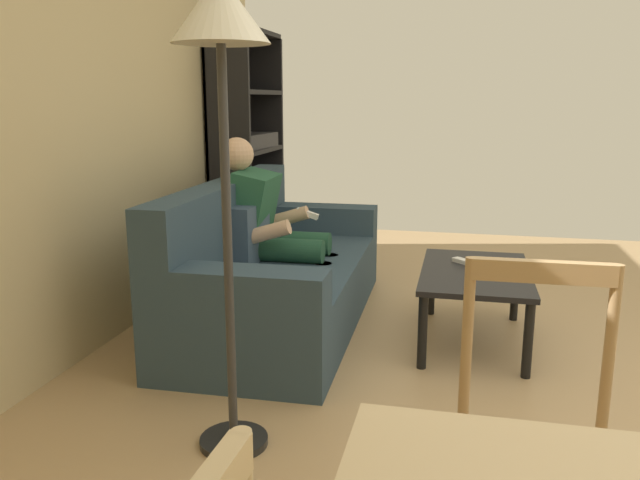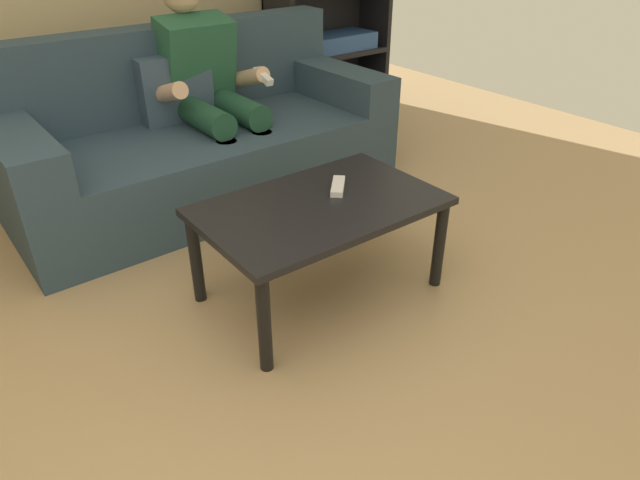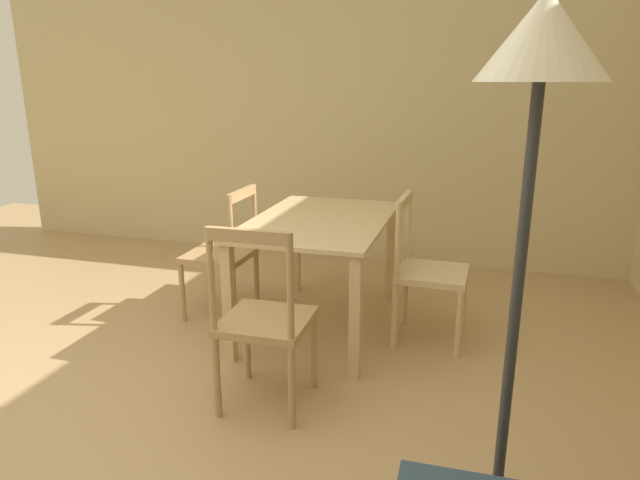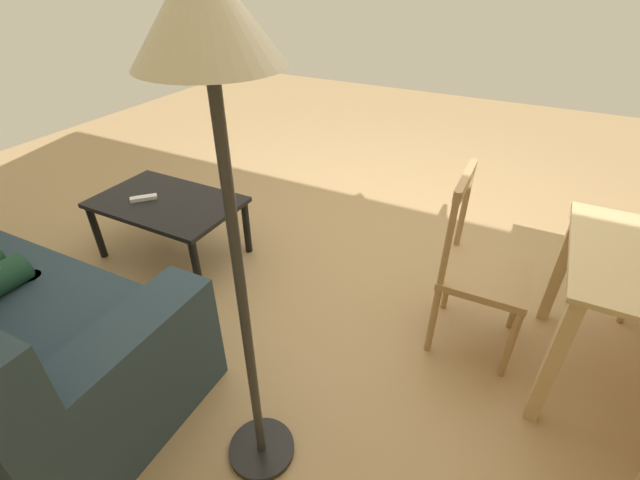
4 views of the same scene
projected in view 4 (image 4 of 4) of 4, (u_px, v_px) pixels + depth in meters
name	position (u px, v px, depth m)	size (l,w,h in m)	color
ground_plane	(381.00, 242.00, 3.24)	(8.73, 8.73, 0.00)	tan
coffee_table	(167.00, 208.00, 2.91)	(0.97, 0.61, 0.43)	black
tv_remote	(144.00, 198.00, 2.88)	(0.05, 0.17, 0.02)	white
dining_chair_facing_couch	(480.00, 271.00, 2.19)	(0.43, 0.43, 0.96)	tan
floor_lamp	(214.00, 86.00, 1.02)	(0.36, 0.36, 1.82)	black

